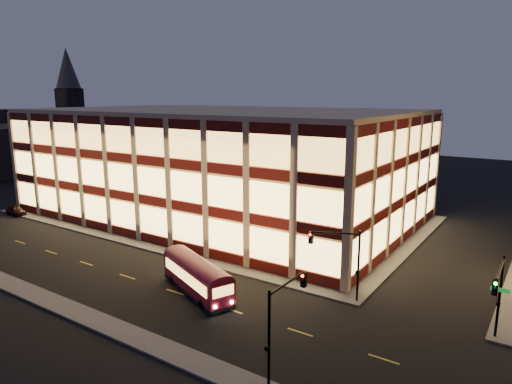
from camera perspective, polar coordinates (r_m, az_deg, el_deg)
The scene contains 13 objects.
ground at distance 50.76m, azimuth -13.58°, elevation -7.13°, with size 200.00×200.00×0.00m, color black.
sidewalk_office_south at distance 53.51m, azimuth -14.99°, elevation -6.12°, with size 54.00×2.00×0.15m, color #514F4C.
sidewalk_office_east at distance 53.27m, azimuth 18.44°, elevation -6.41°, with size 2.00×30.00×0.15m, color #514F4C.
sidewalk_near at distance 43.69m, azimuth -26.42°, elevation -11.19°, with size 100.00×2.00×0.15m, color #514F4C.
office_building at distance 63.09m, azimuth -4.39°, elevation 3.69°, with size 50.45×30.45×14.50m.
bg_building_a at distance 110.43m, azimuth -28.95°, elevation 4.64°, with size 18.00×28.00×10.00m, color #2D2621.
church_tower at distance 128.21m, azimuth -22.05°, elevation 7.88°, with size 5.00×5.00×18.00m, color #2D2621.
church_spire at distance 128.16m, azimuth -22.55°, elevation 14.12°, with size 6.00×6.00×10.00m, color #4C473F.
traffic_signal_far at distance 37.13m, azimuth 10.56°, elevation -7.45°, with size 3.79×1.87×6.00m.
traffic_signal_right at distance 33.84m, azimuth 28.06°, elevation -10.71°, with size 1.20×4.37×6.00m.
traffic_signal_near at distance 27.27m, azimuth 3.35°, elevation -14.67°, with size 0.32×4.45×6.00m.
trolley_bus at distance 39.00m, azimuth -7.37°, elevation -10.20°, with size 9.09×5.54×3.02m.
parked_car_0 at distance 71.77m, azimuth -27.83°, elevation -2.04°, with size 1.52×3.77×1.28m, color black.
Camera 1 is at (35.77, -32.08, 16.38)m, focal length 32.00 mm.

